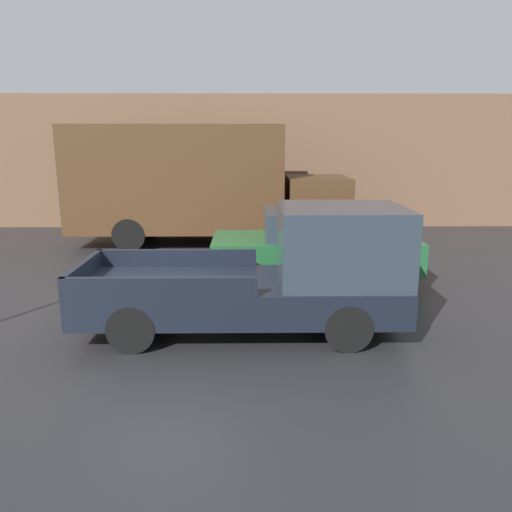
# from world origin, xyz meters

# --- Properties ---
(ground_plane) EXTENTS (60.00, 60.00, 0.00)m
(ground_plane) POSITION_xyz_m (0.00, 0.00, 0.00)
(ground_plane) COLOR #232326
(building_wall) EXTENTS (28.00, 0.15, 4.72)m
(building_wall) POSITION_xyz_m (0.00, 9.77, 2.36)
(building_wall) COLOR brown
(building_wall) RESTS_ON ground
(pickup_truck) EXTENTS (5.35, 2.00, 2.12)m
(pickup_truck) POSITION_xyz_m (2.03, -0.43, 0.98)
(pickup_truck) COLOR black
(pickup_truck) RESTS_ON ground
(car) EXTENTS (4.59, 1.91, 1.63)m
(car) POSITION_xyz_m (3.04, 2.61, 0.82)
(car) COLOR #1E592D
(car) RESTS_ON ground
(delivery_truck) EXTENTS (8.36, 2.37, 3.58)m
(delivery_truck) POSITION_xyz_m (-0.12, 6.75, 1.89)
(delivery_truck) COLOR #472D19
(delivery_truck) RESTS_ON ground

